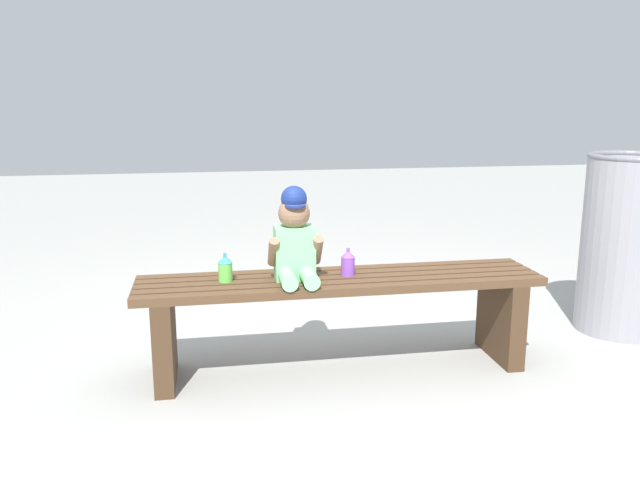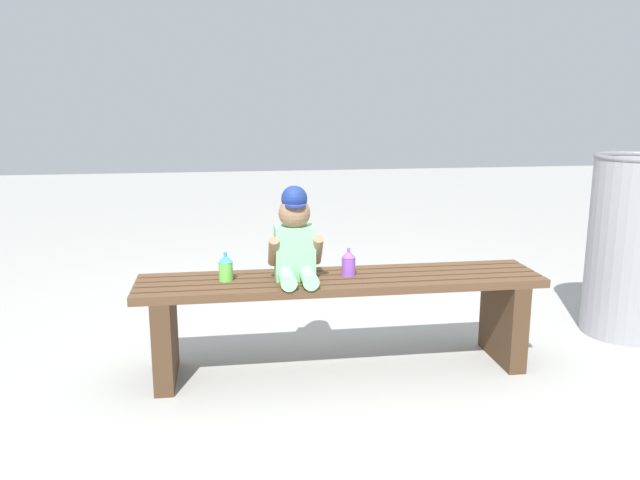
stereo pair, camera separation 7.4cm
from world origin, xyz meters
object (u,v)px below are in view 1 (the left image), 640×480
Objects in this scene: child_figure at (295,239)px; trash_bin at (626,243)px; sippy_cup_right at (348,263)px; park_bench at (340,306)px; sippy_cup_left at (225,268)px.

trash_bin is at bearing 7.94° from child_figure.
park_bench is at bearing -153.61° from sippy_cup_right.
child_figure is 1.78m from trash_bin.
park_bench is 14.27× the size of sippy_cup_left.
trash_bin is (1.51, 0.22, -0.02)m from sippy_cup_right.
park_bench is 1.58m from trash_bin.
trash_bin is (1.75, 0.24, -0.14)m from child_figure.
child_figure reaches higher than sippy_cup_left.
child_figure is 3.26× the size of sippy_cup_left.
trash_bin is at bearing 8.24° from sippy_cup_right.
sippy_cup_left and sippy_cup_right have the same top height.
sippy_cup_left is at bearing -173.89° from trash_bin.
sippy_cup_left is at bearing 175.13° from child_figure.
park_bench is 0.37m from child_figure.
sippy_cup_right reaches higher than park_bench.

